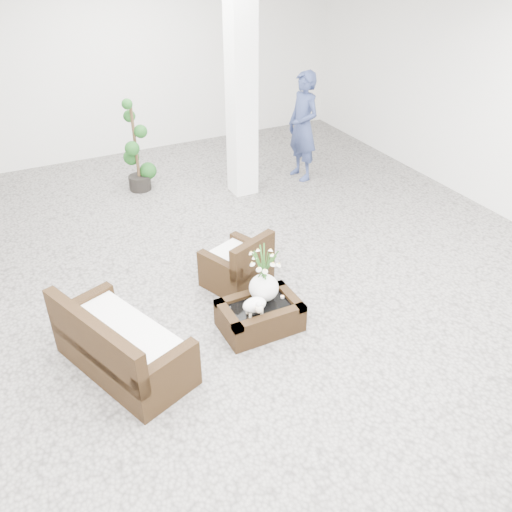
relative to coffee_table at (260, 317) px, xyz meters
name	(u,v)px	position (x,y,z in m)	size (l,w,h in m)	color
ground	(252,293)	(0.22, 0.63, -0.16)	(11.00, 11.00, 0.00)	gray
column	(241,89)	(1.42, 3.43, 1.59)	(0.40, 0.40, 3.50)	white
coffee_table	(260,317)	(0.00, 0.00, 0.00)	(0.90, 0.60, 0.31)	#311F0E
sheep_figurine	(254,306)	(-0.12, -0.10, 0.26)	(0.28, 0.23, 0.21)	white
planter_narcissus	(264,270)	(0.10, 0.10, 0.56)	(0.44, 0.44, 0.80)	white
tealight	(282,297)	(0.30, 0.02, 0.17)	(0.04, 0.04, 0.03)	white
armchair	(236,259)	(0.13, 0.92, 0.22)	(0.71, 0.68, 0.76)	#311F0E
loveseat	(122,337)	(-1.56, 0.06, 0.25)	(1.54, 0.74, 0.82)	#311F0E
topiary	(135,146)	(-0.16, 4.29, 0.63)	(0.42, 0.42, 1.57)	#154014
shopper	(303,127)	(2.62, 3.48, 0.79)	(0.69, 0.45, 1.90)	navy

